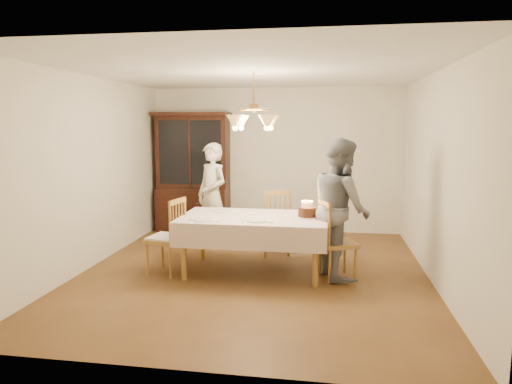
% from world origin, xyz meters
% --- Properties ---
extents(ground, '(5.00, 5.00, 0.00)m').
position_xyz_m(ground, '(0.00, 0.00, 0.00)').
color(ground, '#543418').
rests_on(ground, ground).
extents(room_shell, '(5.00, 5.00, 5.00)m').
position_xyz_m(room_shell, '(0.00, 0.00, 1.58)').
color(room_shell, white).
rests_on(room_shell, ground).
extents(dining_table, '(1.90, 1.10, 0.76)m').
position_xyz_m(dining_table, '(0.00, 0.00, 0.68)').
color(dining_table, olive).
rests_on(dining_table, ground).
extents(china_hutch, '(1.38, 0.54, 2.16)m').
position_xyz_m(china_hutch, '(-1.49, 2.25, 1.04)').
color(china_hutch, black).
rests_on(china_hutch, ground).
extents(chair_far_side, '(0.58, 0.57, 1.00)m').
position_xyz_m(chair_far_side, '(0.16, 0.90, 0.44)').
color(chair_far_side, olive).
rests_on(chair_far_side, ground).
extents(chair_left_end, '(0.50, 0.51, 1.00)m').
position_xyz_m(chair_left_end, '(-1.13, -0.19, 0.45)').
color(chair_left_end, olive).
rests_on(chair_left_end, ground).
extents(chair_right_end, '(0.54, 0.55, 1.00)m').
position_xyz_m(chair_right_end, '(1.08, -0.04, 0.44)').
color(chair_right_end, olive).
rests_on(chair_right_end, ground).
extents(elderly_woman, '(0.72, 0.69, 1.66)m').
position_xyz_m(elderly_woman, '(-0.85, 1.17, 0.83)').
color(elderly_woman, '#EFE7CA').
rests_on(elderly_woman, ground).
extents(adult_in_grey, '(0.91, 1.03, 1.78)m').
position_xyz_m(adult_in_grey, '(1.12, 0.05, 0.89)').
color(adult_in_grey, slate).
rests_on(adult_in_grey, ground).
extents(birthday_cake, '(0.30, 0.30, 0.22)m').
position_xyz_m(birthday_cake, '(0.69, 0.02, 0.82)').
color(birthday_cake, white).
rests_on(birthday_cake, dining_table).
extents(place_setting_near_left, '(0.38, 0.23, 0.02)m').
position_xyz_m(place_setting_near_left, '(-0.57, -0.35, 0.77)').
color(place_setting_near_left, white).
rests_on(place_setting_near_left, dining_table).
extents(place_setting_near_right, '(0.39, 0.24, 0.02)m').
position_xyz_m(place_setting_near_right, '(0.10, -0.30, 0.77)').
color(place_setting_near_right, white).
rests_on(place_setting_near_right, dining_table).
extents(place_setting_far_left, '(0.40, 0.25, 0.02)m').
position_xyz_m(place_setting_far_left, '(-0.44, 0.26, 0.77)').
color(place_setting_far_left, white).
rests_on(place_setting_far_left, dining_table).
extents(chandelier, '(0.62, 0.62, 0.73)m').
position_xyz_m(chandelier, '(-0.00, -0.00, 1.98)').
color(chandelier, '#BF8C3F').
rests_on(chandelier, ground).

